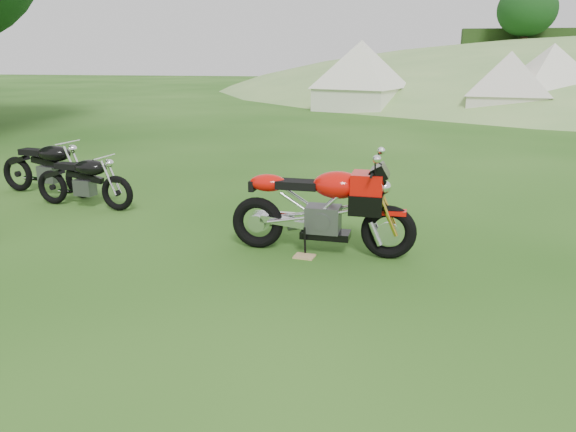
% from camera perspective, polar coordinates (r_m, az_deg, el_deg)
% --- Properties ---
extents(ground, '(120.00, 120.00, 0.00)m').
position_cam_1_polar(ground, '(6.23, -0.70, -7.58)').
color(ground, '#1A470F').
rests_on(ground, ground).
extents(sport_motorcycle, '(2.33, 0.71, 1.38)m').
position_cam_1_polar(sport_motorcycle, '(7.19, 3.45, 1.48)').
color(sport_motorcycle, red).
rests_on(sport_motorcycle, ground).
extents(plywood_board, '(0.29, 0.24, 0.02)m').
position_cam_1_polar(plywood_board, '(7.21, 1.68, -4.12)').
color(plywood_board, tan).
rests_on(plywood_board, ground).
extents(vintage_moto_c, '(1.88, 0.70, 0.97)m').
position_cam_1_polar(vintage_moto_c, '(10.02, -20.09, 3.51)').
color(vintage_moto_c, black).
rests_on(vintage_moto_c, ground).
extents(vintage_moto_d, '(2.10, 0.84, 1.08)m').
position_cam_1_polar(vintage_moto_d, '(11.18, -23.26, 4.70)').
color(vintage_moto_d, black).
rests_on(vintage_moto_d, ground).
extents(tent_left, '(4.30, 4.30, 2.91)m').
position_cam_1_polar(tent_left, '(26.59, 7.40, 13.75)').
color(tent_left, silver).
rests_on(tent_left, ground).
extents(tent_mid, '(3.51, 3.51, 2.63)m').
position_cam_1_polar(tent_mid, '(24.95, 21.49, 12.32)').
color(tent_mid, beige).
rests_on(tent_mid, ground).
extents(tent_right, '(3.80, 3.80, 2.81)m').
position_cam_1_polar(tent_right, '(26.35, 25.09, 12.28)').
color(tent_right, silver).
rests_on(tent_right, ground).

